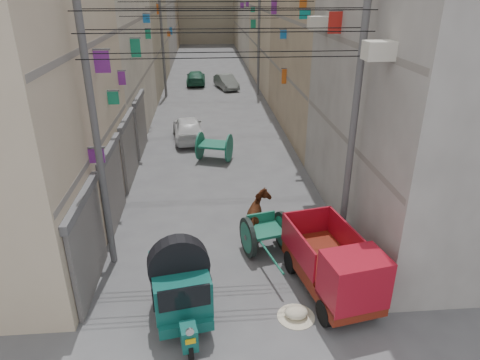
{
  "coord_description": "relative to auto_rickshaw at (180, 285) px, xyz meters",
  "views": [
    {
      "loc": [
        -0.6,
        -5.42,
        7.81
      ],
      "look_at": [
        0.39,
        6.5,
        2.39
      ],
      "focal_mm": 32.0,
      "sensor_mm": 36.0,
      "label": 1
    }
  ],
  "objects": [
    {
      "name": "building_row_left",
      "position": [
        -6.63,
        30.9,
        5.37
      ],
      "size": [
        8.0,
        62.0,
        14.0
      ],
      "color": "#BBA88D",
      "rests_on": "ground"
    },
    {
      "name": "building_row_right",
      "position": [
        9.36,
        30.9,
        5.37
      ],
      "size": [
        8.0,
        62.0,
        14.0
      ],
      "color": "#A39E99",
      "rests_on": "ground"
    },
    {
      "name": "shutters_left",
      "position": [
        -2.55,
        7.15,
        0.4
      ],
      "size": [
        0.18,
        14.4,
        2.88
      ],
      "color": "#4B4B50",
      "rests_on": "ground"
    },
    {
      "name": "signboards",
      "position": [
        1.36,
        18.43,
        2.34
      ],
      "size": [
        8.22,
        40.52,
        5.67
      ],
      "color": "#18855D",
      "rests_on": "ground"
    },
    {
      "name": "ac_units",
      "position": [
        5.02,
        4.44,
        6.34
      ],
      "size": [
        0.7,
        6.55,
        3.35
      ],
      "color": "beige",
      "rests_on": "ground"
    },
    {
      "name": "utility_poles",
      "position": [
        1.37,
        13.77,
        2.91
      ],
      "size": [
        7.4,
        22.2,
        8.0
      ],
      "color": "#515153",
      "rests_on": "ground"
    },
    {
      "name": "overhead_cables",
      "position": [
        1.37,
        11.17,
        5.68
      ],
      "size": [
        7.4,
        22.52,
        1.12
      ],
      "color": "black",
      "rests_on": "ground"
    },
    {
      "name": "auto_rickshaw",
      "position": [
        0.0,
        0.0,
        0.0
      ],
      "size": [
        1.81,
        2.72,
        1.85
      ],
      "rotation": [
        0.0,
        0.0,
        0.18
      ],
      "color": "black",
      "rests_on": "ground"
    },
    {
      "name": "tonga_cart",
      "position": [
        2.55,
        2.89,
        -0.42
      ],
      "size": [
        1.72,
        3.01,
        1.28
      ],
      "rotation": [
        0.0,
        0.0,
        0.25
      ],
      "color": "black",
      "rests_on": "ground"
    },
    {
      "name": "mini_truck",
      "position": [
        4.11,
        0.38,
        -0.16
      ],
      "size": [
        2.16,
        3.67,
        1.93
      ],
      "rotation": [
        0.0,
        0.0,
        0.19
      ],
      "color": "black",
      "rests_on": "ground"
    },
    {
      "name": "second_cart",
      "position": [
        1.15,
        11.03,
        -0.36
      ],
      "size": [
        1.9,
        1.78,
        1.37
      ],
      "rotation": [
        0.0,
        0.0,
        -0.32
      ],
      "color": "#155C45",
      "rests_on": "ground"
    },
    {
      "name": "feed_sack",
      "position": [
        2.93,
        -0.17,
        -0.94
      ],
      "size": [
        0.61,
        0.49,
        0.3
      ],
      "primitive_type": "ellipsoid",
      "color": "beige",
      "rests_on": "ground"
    },
    {
      "name": "horse",
      "position": [
        2.43,
        3.77,
        -0.34
      ],
      "size": [
        1.1,
        1.9,
        1.51
      ],
      "primitive_type": "imported",
      "rotation": [
        0.0,
        0.0,
        2.98
      ],
      "color": "brown",
      "rests_on": "ground"
    },
    {
      "name": "distant_car_white",
      "position": [
        -0.22,
        14.28,
        -0.42
      ],
      "size": [
        1.98,
        4.06,
        1.33
      ],
      "primitive_type": "imported",
      "rotation": [
        0.0,
        0.0,
        3.25
      ],
      "color": "silver",
      "rests_on": "ground"
    },
    {
      "name": "distant_car_grey",
      "position": [
        2.58,
        27.17,
        -0.52
      ],
      "size": [
        2.1,
        3.66,
        1.14
      ],
      "primitive_type": "imported",
      "rotation": [
        0.0,
        0.0,
        0.27
      ],
      "color": "slate",
      "rests_on": "ground"
    },
    {
      "name": "distant_car_green",
      "position": [
        0.04,
        29.2,
        -0.52
      ],
      "size": [
        1.6,
        3.93,
        1.14
      ],
      "primitive_type": "imported",
      "rotation": [
        0.0,
        0.0,
        3.14
      ],
      "color": "#1F5D43",
      "rests_on": "ground"
    }
  ]
}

